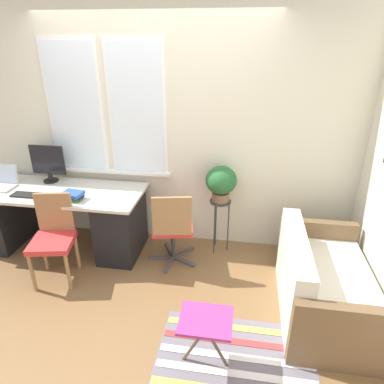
{
  "coord_description": "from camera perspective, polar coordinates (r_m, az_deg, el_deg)",
  "views": [
    {
      "loc": [
        0.97,
        -2.76,
        2.27
      ],
      "look_at": [
        0.49,
        0.18,
        0.9
      ],
      "focal_mm": 32.0,
      "sensor_mm": 36.0,
      "label": 1
    }
  ],
  "objects": [
    {
      "name": "desk_chair_wooden",
      "position": [
        3.66,
        -22.11,
        -6.8
      ],
      "size": [
        0.46,
        0.47,
        0.87
      ],
      "rotation": [
        0.0,
        0.0,
        0.2
      ],
      "color": "olive",
      "rests_on": "ground_plane"
    },
    {
      "name": "couch_loveseat",
      "position": [
        3.31,
        20.81,
        -14.52
      ],
      "size": [
        0.74,
        1.28,
        0.73
      ],
      "rotation": [
        0.0,
        0.0,
        1.57
      ],
      "color": "silver",
      "rests_on": "ground_plane"
    },
    {
      "name": "wall_back_with_window",
      "position": [
        3.82,
        -6.25,
        10.67
      ],
      "size": [
        9.0,
        0.12,
        2.7
      ],
      "color": "beige",
      "rests_on": "ground_plane"
    },
    {
      "name": "floor_rug_striped",
      "position": [
        2.96,
        7.3,
        -25.62
      ],
      "size": [
        1.22,
        0.8,
        0.01
      ],
      "color": "slate",
      "rests_on": "ground_plane"
    },
    {
      "name": "ground_plane",
      "position": [
        3.71,
        -8.23,
        -13.42
      ],
      "size": [
        14.0,
        14.0,
        0.0
      ],
      "primitive_type": "plane",
      "color": "brown"
    },
    {
      "name": "potted_plant",
      "position": [
        3.65,
        4.88,
        1.71
      ],
      "size": [
        0.33,
        0.33,
        0.39
      ],
      "color": "brown",
      "rests_on": "plant_stand"
    },
    {
      "name": "laptop",
      "position": [
        4.37,
        -29.38,
        1.41
      ],
      "size": [
        0.35,
        0.26,
        0.24
      ],
      "color": "#B7B7BC",
      "rests_on": "desk"
    },
    {
      "name": "mouse",
      "position": [
        3.88,
        -22.54,
        -0.52
      ],
      "size": [
        0.04,
        0.06,
        0.03
      ],
      "color": "slate",
      "rests_on": "desk"
    },
    {
      "name": "desk",
      "position": [
        4.17,
        -21.05,
        -3.95
      ],
      "size": [
        1.92,
        0.74,
        0.73
      ],
      "color": "beige",
      "rests_on": "ground_plane"
    },
    {
      "name": "monitor",
      "position": [
        4.23,
        -22.88,
        4.49
      ],
      "size": [
        0.4,
        0.17,
        0.43
      ],
      "color": "black",
      "rests_on": "desk"
    },
    {
      "name": "folding_stool",
      "position": [
        2.62,
        2.31,
        -21.1
      ],
      "size": [
        0.38,
        0.32,
        0.44
      ],
      "color": "#93337A",
      "rests_on": "ground_plane"
    },
    {
      "name": "book_stack",
      "position": [
        3.73,
        -19.36,
        -0.57
      ],
      "size": [
        0.24,
        0.19,
        0.08
      ],
      "color": "green",
      "rests_on": "desk"
    },
    {
      "name": "keyboard",
      "position": [
        4.0,
        -25.61,
        -0.46
      ],
      "size": [
        0.35,
        0.13,
        0.02
      ],
      "color": "black",
      "rests_on": "desk"
    },
    {
      "name": "office_chair_swivel",
      "position": [
        3.6,
        -3.26,
        -5.77
      ],
      "size": [
        0.55,
        0.54,
        0.86
      ],
      "rotation": [
        0.0,
        0.0,
        3.34
      ],
      "color": "#47474C",
      "rests_on": "ground_plane"
    },
    {
      "name": "plant_stand",
      "position": [
        3.79,
        4.71,
        -2.66
      ],
      "size": [
        0.23,
        0.23,
        0.63
      ],
      "color": "#333338",
      "rests_on": "ground_plane"
    }
  ]
}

